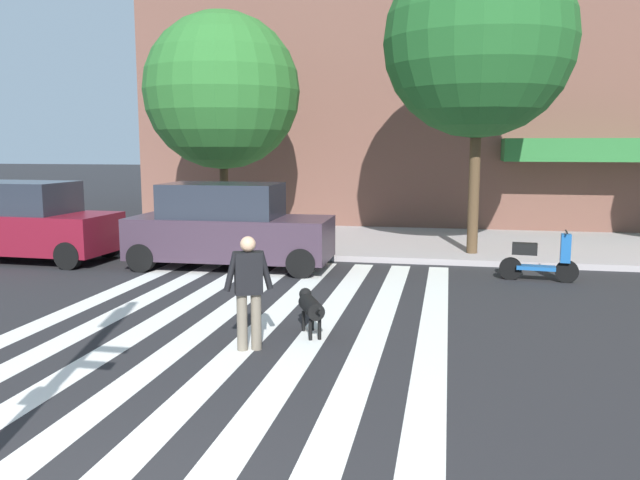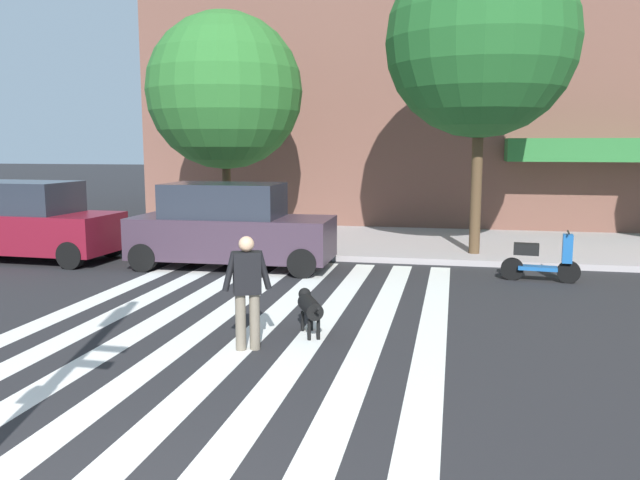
% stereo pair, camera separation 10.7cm
% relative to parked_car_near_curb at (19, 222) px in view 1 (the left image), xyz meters
% --- Properties ---
extents(ground_plane, '(160.00, 160.00, 0.00)m').
position_rel_parked_car_near_curb_xyz_m(ground_plane, '(8.08, -4.65, -0.98)').
color(ground_plane, '#232326').
extents(sidewalk_far, '(80.00, 6.00, 0.15)m').
position_rel_parked_car_near_curb_xyz_m(sidewalk_far, '(8.08, 4.32, -0.90)').
color(sidewalk_far, '#9F9697').
rests_on(sidewalk_far, ground_plane).
extents(crosswalk_stripes, '(6.75, 11.34, 0.01)m').
position_rel_parked_car_near_curb_xyz_m(crosswalk_stripes, '(7.31, -4.65, -0.97)').
color(crosswalk_stripes, silver).
rests_on(crosswalk_stripes, ground_plane).
extents(parked_car_near_curb, '(4.84, 2.12, 1.99)m').
position_rel_parked_car_near_curb_xyz_m(parked_car_near_curb, '(0.00, 0.00, 0.00)').
color(parked_car_near_curb, maroon).
rests_on(parked_car_near_curb, ground_plane).
extents(parked_car_behind_first, '(4.75, 1.96, 2.01)m').
position_rel_parked_car_near_curb_xyz_m(parked_car_behind_first, '(5.56, -0.00, -0.01)').
color(parked_car_behind_first, '#382937').
rests_on(parked_car_behind_first, ground_plane).
extents(parked_scooter, '(1.63, 0.51, 1.11)m').
position_rel_parked_car_near_curb_xyz_m(parked_scooter, '(12.58, -0.15, -0.50)').
color(parked_scooter, black).
rests_on(parked_scooter, ground_plane).
extents(street_tree_nearest, '(4.44, 4.44, 6.49)m').
position_rel_parked_car_near_curb_xyz_m(street_tree_nearest, '(4.23, 3.49, 3.44)').
color(street_tree_nearest, '#4C3823').
rests_on(street_tree_nearest, sidewalk_far).
extents(street_tree_middle, '(4.71, 4.71, 7.63)m').
position_rel_parked_car_near_curb_xyz_m(street_tree_middle, '(11.27, 2.41, 4.43)').
color(street_tree_middle, '#4C3823').
rests_on(street_tree_middle, sidewalk_far).
extents(pedestrian_dog_walker, '(0.68, 0.38, 1.64)m').
position_rel_parked_car_near_curb_xyz_m(pedestrian_dog_walker, '(7.91, -5.91, -0.05)').
color(pedestrian_dog_walker, '#6B6051').
rests_on(pedestrian_dog_walker, ground_plane).
extents(dog_on_leash, '(0.58, 1.06, 0.65)m').
position_rel_parked_car_near_curb_xyz_m(dog_on_leash, '(8.61, -4.99, -0.53)').
color(dog_on_leash, black).
rests_on(dog_on_leash, ground_plane).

